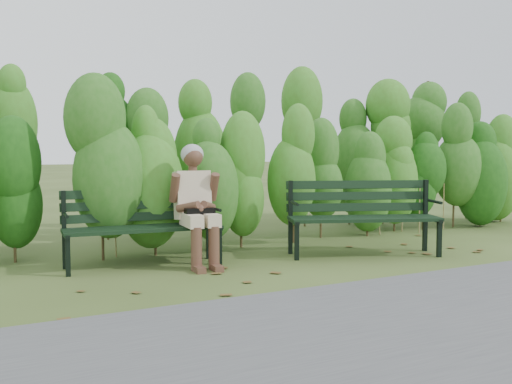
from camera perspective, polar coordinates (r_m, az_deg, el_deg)
name	(u,v)px	position (r m, az deg, el deg)	size (l,w,h in m)	color
ground	(272,268)	(6.11, 1.57, -7.24)	(80.00, 80.00, 0.00)	#39491D
footpath	(431,324)	(4.40, 16.30, -11.94)	(60.00, 2.50, 0.01)	#474749
hedge_band	(200,144)	(7.66, -5.38, 4.53)	(11.04, 1.67, 2.42)	#47381E
leaf_litter	(268,273)	(5.85, 1.18, -7.74)	(5.47, 2.25, 0.01)	brown
bench_left	(141,221)	(6.28, -10.86, -2.70)	(1.63, 0.68, 0.79)	black
bench_right	(362,211)	(6.93, 10.03, -1.79)	(1.77, 1.13, 0.84)	black
seated_woman	(196,198)	(6.23, -5.74, -0.59)	(0.53, 0.78, 1.26)	beige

